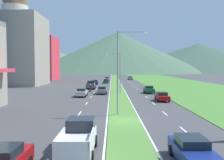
{
  "coord_description": "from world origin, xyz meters",
  "views": [
    {
      "loc": [
        -1.23,
        -25.31,
        5.54
      ],
      "look_at": [
        -1.06,
        39.73,
        2.17
      ],
      "focal_mm": 40.09,
      "sensor_mm": 36.0,
      "label": 1
    }
  ],
  "objects": [
    {
      "name": "lane_dash_right_12",
      "position": [
        5.1,
        77.34,
        0.01
      ],
      "size": [
        0.16,
        2.8,
        0.01
      ],
      "primitive_type": "cube",
      "color": "silver",
      "rests_on": "ground_plane"
    },
    {
      "name": "lane_dash_right_4",
      "position": [
        5.1,
        12.45,
        0.01
      ],
      "size": [
        0.16,
        2.8,
        0.01
      ],
      "primitive_type": "cube",
      "color": "silver",
      "rests_on": "ground_plane"
    },
    {
      "name": "ground_plane",
      "position": [
        0.0,
        0.0,
        0.0
      ],
      "size": [
        600.0,
        600.0,
        0.0
      ],
      "primitive_type": "plane",
      "color": "#424244"
    },
    {
      "name": "car_7",
      "position": [
        6.94,
        15.21,
        0.75
      ],
      "size": [
        1.93,
        4.14,
        1.48
      ],
      "rotation": [
        0.0,
        0.0,
        -1.57
      ],
      "color": "maroon",
      "rests_on": "ground_plane"
    },
    {
      "name": "lane_dash_left_6",
      "position": [
        -5.1,
        28.67,
        0.01
      ],
      "size": [
        0.16,
        2.8,
        0.01
      ],
      "primitive_type": "cube",
      "color": "silver",
      "rests_on": "ground_plane"
    },
    {
      "name": "lane_dash_right_14",
      "position": [
        5.1,
        93.57,
        0.01
      ],
      "size": [
        0.16,
        2.8,
        0.01
      ],
      "primitive_type": "cube",
      "color": "silver",
      "rests_on": "ground_plane"
    },
    {
      "name": "car_1",
      "position": [
        -3.23,
        77.62,
        0.74
      ],
      "size": [
        2.03,
        4.25,
        1.44
      ],
      "rotation": [
        0.0,
        0.0,
        1.57
      ],
      "color": "#B2B2B7",
      "rests_on": "ground_plane"
    },
    {
      "name": "lane_dash_right_5",
      "position": [
        5.1,
        20.56,
        0.01
      ],
      "size": [
        0.16,
        2.8,
        0.01
      ],
      "primitive_type": "cube",
      "color": "silver",
      "rests_on": "ground_plane"
    },
    {
      "name": "lane_dash_left_7",
      "position": [
        -5.1,
        36.78,
        0.01
      ],
      "size": [
        0.16,
        2.8,
        0.01
      ],
      "primitive_type": "cube",
      "color": "silver",
      "rests_on": "ground_plane"
    },
    {
      "name": "car_4",
      "position": [
        -3.26,
        26.11,
        0.78
      ],
      "size": [
        1.96,
        4.45,
        1.54
      ],
      "rotation": [
        0.0,
        0.0,
        1.57
      ],
      "color": "slate",
      "rests_on": "ground_plane"
    },
    {
      "name": "hill_far_right",
      "position": [
        106.4,
        286.26,
        17.46
      ],
      "size": [
        214.09,
        214.09,
        34.92
      ],
      "primitive_type": "cone",
      "color": "#3D5647",
      "rests_on": "ground_plane"
    },
    {
      "name": "pickup_truck_0",
      "position": [
        -3.37,
        -9.41,
        0.98
      ],
      "size": [
        2.18,
        5.4,
        2.0
      ],
      "rotation": [
        0.0,
        0.0,
        1.57
      ],
      "color": "silver",
      "rests_on": "ground_plane"
    },
    {
      "name": "edge_line_median_right",
      "position": [
        1.75,
        60.0,
        0.01
      ],
      "size": [
        0.16,
        240.0,
        0.01
      ],
      "primitive_type": "cube",
      "color": "silver",
      "rests_on": "ground_plane"
    },
    {
      "name": "lane_dash_right_3",
      "position": [
        5.1,
        4.34,
        0.01
      ],
      "size": [
        0.16,
        2.8,
        0.01
      ],
      "primitive_type": "cube",
      "color": "silver",
      "rests_on": "ground_plane"
    },
    {
      "name": "domed_building",
      "position": [
        -30.76,
        51.6,
        11.92
      ],
      "size": [
        16.66,
        16.66,
        30.07
      ],
      "color": "#9E9384",
      "rests_on": "ground_plane"
    },
    {
      "name": "lane_dash_left_2",
      "position": [
        -5.1,
        -3.78,
        0.01
      ],
      "size": [
        0.16,
        2.8,
        0.01
      ],
      "primitive_type": "cube",
      "color": "silver",
      "rests_on": "ground_plane"
    },
    {
      "name": "car_8",
      "position": [
        3.36,
        -11.24,
        0.78
      ],
      "size": [
        1.96,
        4.54,
        1.52
      ],
      "rotation": [
        0.0,
        0.0,
        -1.57
      ],
      "color": "navy",
      "rests_on": "ground_plane"
    },
    {
      "name": "lane_dash_right_11",
      "position": [
        5.1,
        69.23,
        0.01
      ],
      "size": [
        0.16,
        2.8,
        0.01
      ],
      "primitive_type": "cube",
      "color": "silver",
      "rests_on": "ground_plane"
    },
    {
      "name": "lane_dash_left_8",
      "position": [
        -5.1,
        44.9,
        0.01
      ],
      "size": [
        0.16,
        2.8,
        0.01
      ],
      "primitive_type": "cube",
      "color": "silver",
      "rests_on": "ground_plane"
    },
    {
      "name": "motorcycle_rider",
      "position": [
        -6.08,
        30.24,
        0.75
      ],
      "size": [
        0.36,
        2.0,
        1.8
      ],
      "rotation": [
        0.0,
        0.0,
        1.57
      ],
      "color": "black",
      "rests_on": "ground_plane"
    },
    {
      "name": "lane_dash_right_10",
      "position": [
        5.1,
        61.12,
        0.01
      ],
      "size": [
        0.16,
        2.8,
        0.01
      ],
      "primitive_type": "cube",
      "color": "silver",
      "rests_on": "ground_plane"
    },
    {
      "name": "hill_far_center",
      "position": [
        4.31,
        242.65,
        21.28
      ],
      "size": [
        183.63,
        183.63,
        42.57
      ],
      "primitive_type": "cone",
      "color": "#47664C",
      "rests_on": "ground_plane"
    },
    {
      "name": "car_9",
      "position": [
        -3.33,
        60.74,
        0.73
      ],
      "size": [
        1.98,
        4.42,
        1.4
      ],
      "rotation": [
        0.0,
        0.0,
        1.57
      ],
      "color": "#0C5128",
      "rests_on": "ground_plane"
    },
    {
      "name": "lane_dash_left_14",
      "position": [
        -5.1,
        93.57,
        0.01
      ],
      "size": [
        0.16,
        2.8,
        0.01
      ],
      "primitive_type": "cube",
      "color": "silver",
      "rests_on": "ground_plane"
    },
    {
      "name": "lane_dash_left_4",
      "position": [
        -5.1,
        12.45,
        0.01
      ],
      "size": [
        0.16,
        2.8,
        0.01
      ],
      "primitive_type": "cube",
      "color": "silver",
      "rests_on": "ground_plane"
    },
    {
      "name": "car_0",
      "position": [
        -6.92,
        21.44,
        0.79
      ],
      "size": [
        1.9,
        4.53,
        1.55
      ],
      "rotation": [
        0.0,
        0.0,
        1.57
      ],
      "color": "#B2B2B7",
      "rests_on": "ground_plane"
    },
    {
      "name": "lane_dash_left_9",
      "position": [
        -5.1,
        53.01,
        0.01
      ],
      "size": [
        0.16,
        2.8,
        0.01
      ],
      "primitive_type": "cube",
      "color": "silver",
      "rests_on": "ground_plane"
    },
    {
      "name": "edge_line_median_left",
      "position": [
        -1.75,
        60.0,
        0.01
      ],
      "size": [
        0.16,
        240.0,
        0.01
      ],
      "primitive_type": "cube",
      "color": "silver",
      "rests_on": "ground_plane"
    },
    {
      "name": "car_5",
      "position": [
        -6.74,
        54.4,
        0.76
      ],
      "size": [
        1.93,
        4.62,
        1.47
      ],
      "rotation": [
        0.0,
        0.0,
        1.57
      ],
      "color": "navy",
      "rests_on": "ground_plane"
    },
    {
      "name": "lane_dash_left_15",
      "position": [
        -5.1,
        101.68,
        0.01
      ],
      "size": [
        0.16,
        2.8,
        0.01
      ],
      "primitive_type": "cube",
      "color": "silver",
      "rests_on": "ground_plane"
    },
    {
      "name": "lane_dash_left_13",
      "position": [
        -5.1,
        85.46,
        0.01
      ],
      "size": [
        0.16,
        2.8,
        0.01
      ],
      "primitive_type": "cube",
      "color": "silver",
      "rests_on": "ground_plane"
    },
    {
      "name": "lane_dash_right_13",
      "position": [
        5.1,
        85.46,
        0.01
      ],
      "size": [
        0.16,
        2.8,
        0.01
      ],
      "primitive_type": "cube",
      "color": "silver",
      "rests_on": "ground_plane"
    },
    {
      "name": "lane_dash_right_7",
      "position": [
        5.1,
        36.78,
        0.01
      ],
      "size": [
        0.16,
        2.8,
        0.01
      ],
      "primitive_type": "cube",
      "color": "silver",
      "rests_on": "ground_plane"
    },
    {
      "name": "car_2",
      "position": [
        6.76,
        84.32,
        0.78
      ],
      "size": [
        1.88,
        4.74,
        1.51
      ],
      "rotation": [
        0.0,
        0.0,
        -1.57
      ],
      "color": "slate",
      "rests_on": "ground_plane"
    },
    {
      "name": "grass_verge_right",
      "position": [
        20.6,
        60.0,
        0.03
      ],
      "size": [
        24.0,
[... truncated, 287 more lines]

